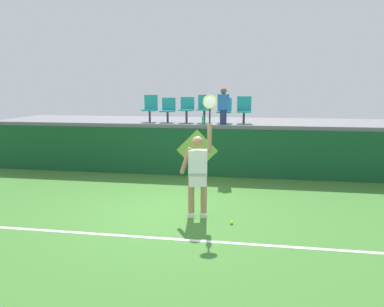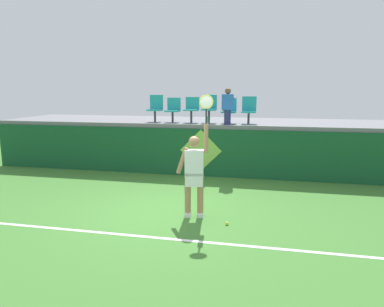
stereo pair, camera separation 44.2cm
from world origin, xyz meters
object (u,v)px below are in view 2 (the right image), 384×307
stadium_chair_4 (229,110)px  stadium_chair_1 (173,109)px  tennis_player (194,172)px  spectator_0 (228,106)px  water_bottle (207,120)px  tennis_ball (227,223)px  stadium_chair_3 (209,107)px  stadium_chair_5 (249,109)px  stadium_chair_0 (156,107)px  stadium_chair_2 (192,108)px

stadium_chair_4 → stadium_chair_1: bearing=-180.0°
tennis_player → spectator_0: 3.90m
water_bottle → tennis_ball: bearing=-74.6°
stadium_chair_1 → stadium_chair_3: 1.18m
tennis_player → stadium_chair_3: size_ratio=2.87×
water_bottle → stadium_chair_3: stadium_chair_3 is taller
tennis_player → stadium_chair_3: tennis_player is taller
water_bottle → stadium_chair_5: size_ratio=0.31×
tennis_player → tennis_ball: bearing=-25.5°
stadium_chair_0 → stadium_chair_3: 1.77m
tennis_player → spectator_0: size_ratio=2.31×
tennis_ball → stadium_chair_1: bearing=117.1°
water_bottle → stadium_chair_3: (-0.03, 0.59, 0.36)m
stadium_chair_3 → stadium_chair_5: stadium_chair_3 is taller
stadium_chair_3 → stadium_chair_1: bearing=-179.9°
stadium_chair_3 → spectator_0: (0.62, -0.41, 0.07)m
tennis_ball → stadium_chair_5: 4.88m
tennis_player → water_bottle: size_ratio=9.82×
tennis_player → water_bottle: 3.62m
tennis_ball → spectator_0: bearing=96.7°
stadium_chair_1 → tennis_ball: bearing=-62.9°
stadium_chair_2 → stadium_chair_4: (1.19, 0.00, -0.03)m
stadium_chair_0 → stadium_chair_2: stadium_chair_0 is taller
stadium_chair_2 → stadium_chair_4: stadium_chair_2 is taller
stadium_chair_1 → stadium_chair_3: (1.18, 0.00, 0.06)m
water_bottle → stadium_chair_2: bearing=135.6°
stadium_chair_4 → stadium_chair_2: bearing=-179.8°
stadium_chair_0 → stadium_chair_4: (2.39, -0.01, -0.05)m
stadium_chair_5 → spectator_0: size_ratio=0.76×
water_bottle → stadium_chair_4: size_ratio=0.33×
stadium_chair_1 → stadium_chair_3: size_ratio=0.89×
stadium_chair_4 → stadium_chair_5: 0.61m
tennis_ball → stadium_chair_3: 5.02m
tennis_ball → water_bottle: 4.34m
stadium_chair_2 → stadium_chair_4: 1.19m
tennis_ball → spectator_0: size_ratio=0.06×
stadium_chair_2 → stadium_chair_5: 1.80m
stadium_chair_1 → water_bottle: bearing=-25.9°
tennis_player → stadium_chair_4: 4.25m
stadium_chair_5 → spectator_0: spectator_0 is taller
stadium_chair_3 → spectator_0: spectator_0 is taller
tennis_player → stadium_chair_2: tennis_player is taller
stadium_chair_2 → spectator_0: (1.19, -0.40, 0.11)m
tennis_ball → stadium_chair_3: (-1.10, 4.46, 2.02)m
tennis_ball → stadium_chair_1: size_ratio=0.08×
tennis_ball → stadium_chair_4: bearing=96.1°
water_bottle → stadium_chair_3: size_ratio=0.29×
stadium_chair_2 → stadium_chair_5: size_ratio=0.97×
stadium_chair_1 → spectator_0: bearing=-12.7°
tennis_ball → stadium_chair_2: (-1.66, 4.45, 1.99)m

